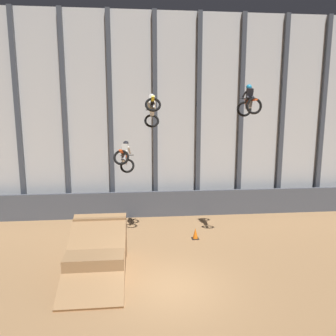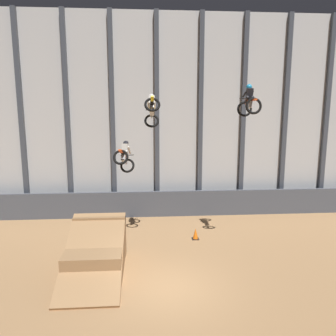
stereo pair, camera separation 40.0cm
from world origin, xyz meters
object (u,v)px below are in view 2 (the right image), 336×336
rider_bike_right_air (249,103)px  dirt_ramp (97,252)px  rider_bike_center_air (152,109)px  rider_bike_left_air (125,157)px  traffic_cone_near_ramp (195,234)px

rider_bike_right_air → dirt_ramp: bearing=-165.6°
dirt_ramp → rider_bike_center_air: (2.47, 2.25, 6.06)m
rider_bike_left_air → traffic_cone_near_ramp: rider_bike_left_air is taller
rider_bike_left_air → rider_bike_right_air: bearing=4.0°
rider_bike_left_air → dirt_ramp: bearing=-105.8°
rider_bike_right_air → traffic_cone_near_ramp: (-2.20, 1.17, -6.75)m
dirt_ramp → traffic_cone_near_ramp: size_ratio=7.88×
dirt_ramp → traffic_cone_near_ramp: bearing=30.9°
rider_bike_right_air → traffic_cone_near_ramp: bearing=153.0°
rider_bike_left_air → rider_bike_right_air: (5.79, -0.66, 2.56)m
rider_bike_center_air → traffic_cone_near_ramp: rider_bike_center_air is taller
rider_bike_left_air → traffic_cone_near_ramp: (3.58, 0.52, -4.20)m
traffic_cone_near_ramp → rider_bike_center_air: bearing=-165.7°
rider_bike_left_air → rider_bike_center_air: rider_bike_center_air is taller
rider_bike_center_air → rider_bike_right_air: size_ratio=0.97×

